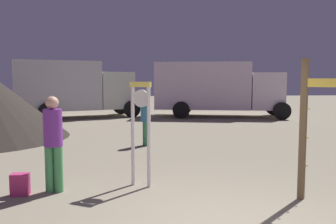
{
  "coord_description": "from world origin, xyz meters",
  "views": [
    {
      "loc": [
        -1.19,
        -4.47,
        2.04
      ],
      "look_at": [
        -0.48,
        4.73,
        1.2
      ],
      "focal_mm": 37.82,
      "sensor_mm": 36.0,
      "label": 1
    }
  ],
  "objects_px": {
    "person_near_clock": "(53,139)",
    "box_truck_near": "(215,87)",
    "arrow_sign": "(326,109)",
    "backpack": "(20,185)",
    "box_truck_far": "(72,87)",
    "person_distant": "(146,118)",
    "standing_clock": "(141,124)"
  },
  "relations": [
    {
      "from": "arrow_sign",
      "to": "backpack",
      "type": "height_order",
      "value": "arrow_sign"
    },
    {
      "from": "backpack",
      "to": "box_truck_far",
      "type": "xyz_separation_m",
      "value": [
        -1.51,
        13.0,
        1.44
      ]
    },
    {
      "from": "standing_clock",
      "to": "box_truck_near",
      "type": "height_order",
      "value": "box_truck_near"
    },
    {
      "from": "person_near_clock",
      "to": "person_distant",
      "type": "height_order",
      "value": "person_near_clock"
    },
    {
      "from": "standing_clock",
      "to": "person_distant",
      "type": "height_order",
      "value": "standing_clock"
    },
    {
      "from": "person_near_clock",
      "to": "backpack",
      "type": "relative_size",
      "value": 4.46
    },
    {
      "from": "standing_clock",
      "to": "box_truck_far",
      "type": "relative_size",
      "value": 0.3
    },
    {
      "from": "person_distant",
      "to": "box_truck_far",
      "type": "xyz_separation_m",
      "value": [
        -3.8,
        8.41,
        0.77
      ]
    },
    {
      "from": "person_near_clock",
      "to": "person_distant",
      "type": "xyz_separation_m",
      "value": [
        1.73,
        4.43,
        -0.11
      ]
    },
    {
      "from": "person_near_clock",
      "to": "box_truck_near",
      "type": "distance_m",
      "value": 14.1
    },
    {
      "from": "arrow_sign",
      "to": "person_distant",
      "type": "distance_m",
      "value": 6.14
    },
    {
      "from": "person_near_clock",
      "to": "backpack",
      "type": "xyz_separation_m",
      "value": [
        -0.56,
        -0.16,
        -0.78
      ]
    },
    {
      "from": "person_near_clock",
      "to": "standing_clock",
      "type": "bearing_deg",
      "value": 8.93
    },
    {
      "from": "person_distant",
      "to": "box_truck_far",
      "type": "distance_m",
      "value": 9.26
    },
    {
      "from": "backpack",
      "to": "box_truck_far",
      "type": "relative_size",
      "value": 0.06
    },
    {
      "from": "standing_clock",
      "to": "backpack",
      "type": "height_order",
      "value": "standing_clock"
    },
    {
      "from": "standing_clock",
      "to": "person_distant",
      "type": "distance_m",
      "value": 4.2
    },
    {
      "from": "person_near_clock",
      "to": "box_truck_near",
      "type": "height_order",
      "value": "box_truck_near"
    },
    {
      "from": "person_near_clock",
      "to": "backpack",
      "type": "bearing_deg",
      "value": -164.18
    },
    {
      "from": "person_distant",
      "to": "box_truck_near",
      "type": "bearing_deg",
      "value": 64.69
    },
    {
      "from": "arrow_sign",
      "to": "box_truck_near",
      "type": "bearing_deg",
      "value": 85.28
    },
    {
      "from": "person_near_clock",
      "to": "box_truck_far",
      "type": "relative_size",
      "value": 0.26
    },
    {
      "from": "standing_clock",
      "to": "arrow_sign",
      "type": "xyz_separation_m",
      "value": [
        3.0,
        -1.21,
        0.36
      ]
    },
    {
      "from": "arrow_sign",
      "to": "person_distant",
      "type": "bearing_deg",
      "value": 117.83
    },
    {
      "from": "person_near_clock",
      "to": "box_truck_near",
      "type": "relative_size",
      "value": 0.24
    },
    {
      "from": "standing_clock",
      "to": "backpack",
      "type": "relative_size",
      "value": 5.11
    },
    {
      "from": "backpack",
      "to": "box_truck_near",
      "type": "bearing_deg",
      "value": 64.28
    },
    {
      "from": "person_near_clock",
      "to": "arrow_sign",
      "type": "bearing_deg",
      "value": -11.9
    },
    {
      "from": "backpack",
      "to": "box_truck_far",
      "type": "bearing_deg",
      "value": 96.64
    },
    {
      "from": "arrow_sign",
      "to": "box_truck_near",
      "type": "distance_m",
      "value": 13.88
    },
    {
      "from": "standing_clock",
      "to": "person_near_clock",
      "type": "distance_m",
      "value": 1.62
    },
    {
      "from": "standing_clock",
      "to": "box_truck_near",
      "type": "bearing_deg",
      "value": 71.85
    }
  ]
}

